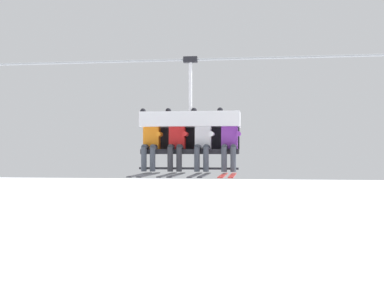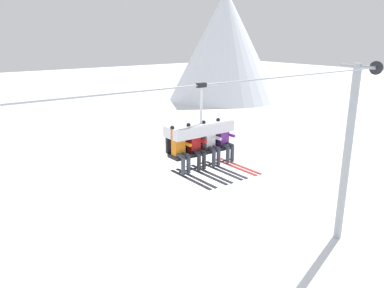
# 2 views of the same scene
# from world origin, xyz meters

# --- Properties ---
(lift_cable) EXTENTS (17.18, 0.05, 0.05)m
(lift_cable) POSITION_xyz_m (0.60, -0.80, 8.17)
(lift_cable) COLOR #9EA3A8
(chairlift_chair) EXTENTS (2.00, 0.74, 2.28)m
(chairlift_chair) POSITION_xyz_m (-0.95, -0.73, 6.81)
(chairlift_chair) COLOR #232328
(skier_orange) EXTENTS (0.48, 1.70, 1.34)m
(skier_orange) POSITION_xyz_m (-1.75, -0.94, 6.54)
(skier_orange) COLOR orange
(skier_red) EXTENTS (0.48, 1.70, 1.34)m
(skier_red) POSITION_xyz_m (-1.22, -0.94, 6.54)
(skier_red) COLOR red
(skier_white) EXTENTS (0.48, 1.70, 1.34)m
(skier_white) POSITION_xyz_m (-0.69, -0.94, 6.54)
(skier_white) COLOR silver
(skier_purple) EXTENTS (0.48, 1.70, 1.34)m
(skier_purple) POSITION_xyz_m (-0.17, -0.94, 6.54)
(skier_purple) COLOR purple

